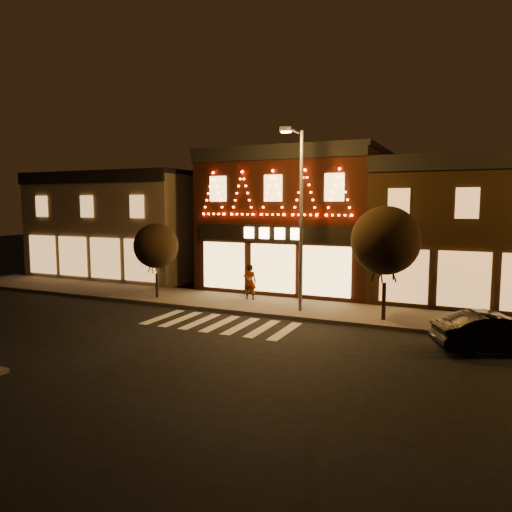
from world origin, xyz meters
The scene contains 10 objects.
ground centered at (0.00, 0.00, 0.00)m, with size 120.00×120.00×0.00m, color black.
sidewalk_far centered at (2.00, 8.00, 0.07)m, with size 44.00×4.00×0.15m, color #47423D.
building_left centered at (-13.00, 13.99, 3.66)m, with size 12.20×8.28×7.30m.
building_pulp centered at (0.00, 13.98, 4.16)m, with size 10.20×8.34×8.30m.
building_right_a centered at (9.50, 13.99, 3.76)m, with size 9.20×8.28×7.50m.
streetlamp_mid centered at (2.48, 7.04, 5.04)m, with size 0.54×1.91×8.33m.
tree_left centered at (-5.56, 7.10, 2.94)m, with size 2.38×2.38×3.98m.
tree_right centered at (6.40, 7.05, 3.60)m, with size 2.95×2.95×4.94m.
dark_sedan centered at (10.70, 4.47, 0.69)m, with size 1.47×4.21×1.39m, color black.
pedestrian centered at (-0.81, 8.74, 1.08)m, with size 0.68×0.45×1.86m, color gray.
Camera 1 is at (9.80, -13.86, 5.17)m, focal length 33.67 mm.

